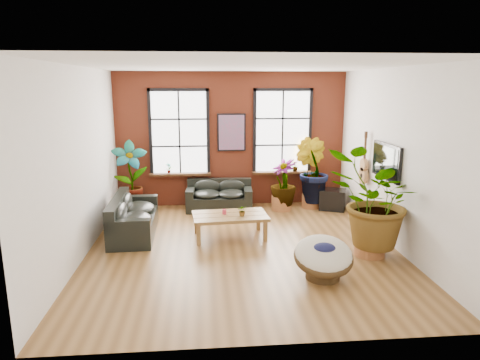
{
  "coord_description": "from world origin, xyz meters",
  "views": [
    {
      "loc": [
        -0.74,
        -7.93,
        3.16
      ],
      "look_at": [
        0.0,
        0.6,
        1.25
      ],
      "focal_mm": 32.0,
      "sensor_mm": 36.0,
      "label": 1
    }
  ],
  "objects_px": {
    "sofa_back": "(219,196)",
    "coffee_table": "(230,217)",
    "sofa_left": "(132,218)",
    "papasan_chair": "(323,257)"
  },
  "relations": [
    {
      "from": "sofa_left",
      "to": "coffee_table",
      "type": "xyz_separation_m",
      "value": [
        2.1,
        -0.36,
        0.07
      ]
    },
    {
      "from": "sofa_left",
      "to": "papasan_chair",
      "type": "height_order",
      "value": "sofa_left"
    },
    {
      "from": "sofa_back",
      "to": "sofa_left",
      "type": "relative_size",
      "value": 0.82
    },
    {
      "from": "sofa_back",
      "to": "coffee_table",
      "type": "height_order",
      "value": "sofa_back"
    },
    {
      "from": "sofa_left",
      "to": "coffee_table",
      "type": "bearing_deg",
      "value": -101.53
    },
    {
      "from": "coffee_table",
      "to": "sofa_back",
      "type": "bearing_deg",
      "value": 89.4
    },
    {
      "from": "sofa_back",
      "to": "coffee_table",
      "type": "bearing_deg",
      "value": -82.83
    },
    {
      "from": "coffee_table",
      "to": "sofa_left",
      "type": "bearing_deg",
      "value": 165.73
    },
    {
      "from": "sofa_back",
      "to": "coffee_table",
      "type": "relative_size",
      "value": 1.06
    },
    {
      "from": "coffee_table",
      "to": "papasan_chair",
      "type": "relative_size",
      "value": 1.49
    }
  ]
}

